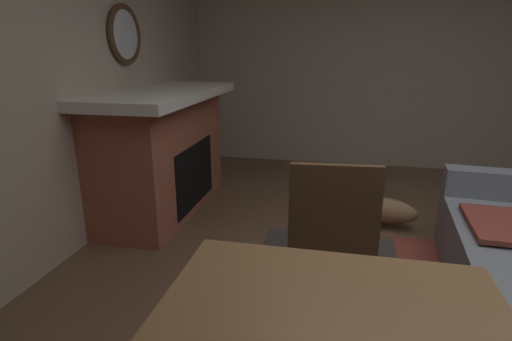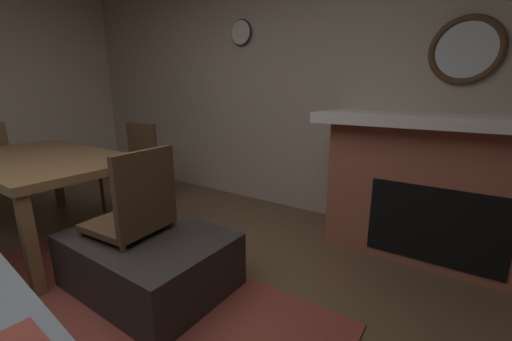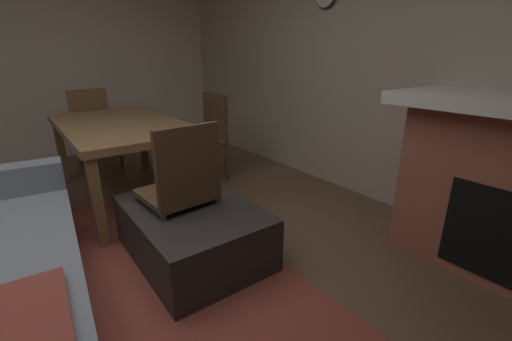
% 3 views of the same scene
% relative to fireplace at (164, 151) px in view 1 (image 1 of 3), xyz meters
% --- Properties ---
extents(wall_left, '(0.12, 5.70, 2.80)m').
position_rel_fireplace_xyz_m(wall_left, '(-2.00, 2.27, 0.84)').
color(wall_left, '#B7A893').
rests_on(wall_left, ground).
extents(fireplace, '(1.84, 0.76, 1.11)m').
position_rel_fireplace_xyz_m(fireplace, '(0.00, 0.00, 0.00)').
color(fireplace, '#9E5642').
rests_on(fireplace, ground).
extents(round_wall_mirror, '(0.50, 0.05, 0.50)m').
position_rel_fireplace_xyz_m(round_wall_mirror, '(0.00, -0.29, 1.00)').
color(round_wall_mirror, '#4C331E').
extents(ottoman_coffee_table, '(1.03, 0.74, 0.37)m').
position_rel_fireplace_xyz_m(ottoman_coffee_table, '(1.51, 1.53, -0.38)').
color(ottoman_coffee_table, '#2D2826').
rests_on(ottoman_coffee_table, ground).
extents(tv_remote, '(0.10, 0.17, 0.02)m').
position_rel_fireplace_xyz_m(tv_remote, '(1.57, 1.43, -0.18)').
color(tv_remote, black).
rests_on(tv_remote, ottoman_coffee_table).
extents(dining_chair_west, '(0.47, 0.47, 0.93)m').
position_rel_fireplace_xyz_m(dining_chair_west, '(1.56, 1.55, -0.04)').
color(dining_chair_west, '#513823').
rests_on(dining_chair_west, ground).
extents(small_dog, '(0.33, 0.57, 0.30)m').
position_rel_fireplace_xyz_m(small_dog, '(0.01, 1.93, -0.39)').
color(small_dog, '#8C6B4C').
rests_on(small_dog, ground).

